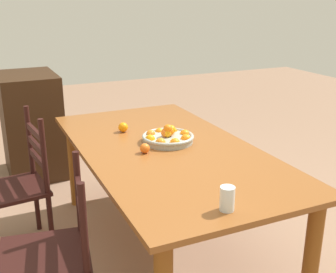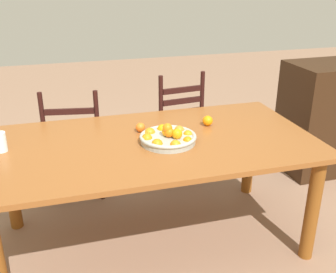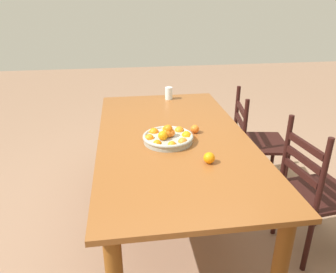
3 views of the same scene
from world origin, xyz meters
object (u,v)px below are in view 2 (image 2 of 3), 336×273
Objects in this scene: dining_table at (152,156)px; fruit_bowl at (168,137)px; chair_near_window at (75,143)px; orange_loose_0 at (140,127)px; chair_by_cabinet at (175,126)px; orange_loose_1 at (208,121)px; cabinet at (325,118)px; drinking_glass at (0,142)px.

fruit_bowl is at bearing -28.84° from dining_table.
dining_table is at bearing 127.21° from chair_near_window.
dining_table is 32.83× the size of orange_loose_0.
chair_by_cabinet is at bearing -166.04° from chair_near_window.
dining_table is 0.18m from fruit_bowl.
cabinet is at bearing 20.32° from orange_loose_1.
orange_loose_0 is at bearing 178.26° from orange_loose_1.
fruit_bowl reaches higher than orange_loose_1.
drinking_glass is (-0.89, 0.10, 0.16)m from dining_table.
drinking_glass is at bearing 25.10° from chair_by_cabinet.
fruit_bowl is (0.09, -0.05, 0.14)m from dining_table.
orange_loose_1 reaches higher than dining_table.
chair_near_window is 14.71× the size of orange_loose_0.
orange_loose_0 is 0.53× the size of drinking_glass.
drinking_glass is (-1.32, -0.81, 0.35)m from chair_by_cabinet.
orange_loose_1 is (0.00, -0.75, 0.32)m from chair_by_cabinet.
fruit_bowl is at bearing -8.45° from drinking_glass.
fruit_bowl is 3.00× the size of drinking_glass.
orange_loose_1 is at bearing -1.74° from orange_loose_0.
orange_loose_1 is (-1.35, -0.50, 0.29)m from cabinet.
chair_by_cabinet is (0.87, 0.07, 0.03)m from chair_near_window.
chair_near_window is 0.94m from drinking_glass.
orange_loose_0 is 0.89× the size of orange_loose_1.
cabinet is at bearing 162.73° from chair_by_cabinet.
dining_table is 29.27× the size of orange_loose_1.
dining_table is 0.48m from orange_loose_1.
cabinet reaches higher than chair_near_window.
orange_loose_0 is (-1.81, -0.48, 0.29)m from cabinet.
chair_by_cabinet is 15.54× the size of orange_loose_0.
dining_table is at bearing -6.12° from drinking_glass.
orange_loose_0 is (-0.13, 0.22, -0.00)m from fruit_bowl.
chair_by_cabinet is 0.97× the size of cabinet.
orange_loose_1 is at bearing 83.72° from chair_by_cabinet.
cabinet reaches higher than dining_table.
dining_table is 2.05× the size of cabinet.
cabinet is 8.49× the size of drinking_glass.
chair_near_window is at bearing 120.86° from fruit_bowl.
orange_loose_1 is (0.34, 0.20, 0.00)m from fruit_bowl.
cabinet is (2.22, -0.19, 0.06)m from chair_near_window.
cabinet is 14.25× the size of orange_loose_1.
drinking_glass is at bearing -175.14° from orange_loose_0.
cabinet reaches higher than orange_loose_0.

